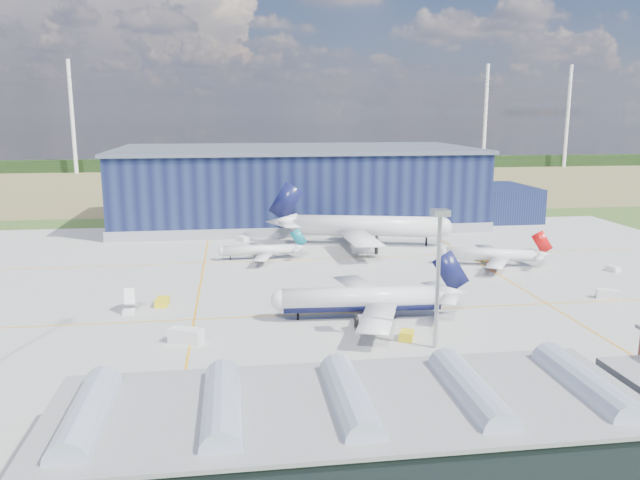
% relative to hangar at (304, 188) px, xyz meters
% --- Properties ---
extents(ground, '(600.00, 600.00, 0.00)m').
position_rel_hangar_xyz_m(ground, '(-2.81, -94.80, -11.62)').
color(ground, '#2D481B').
rests_on(ground, ground).
extents(apron, '(220.00, 160.00, 0.08)m').
position_rel_hangar_xyz_m(apron, '(-2.81, -84.80, -11.59)').
color(apron, gray).
rests_on(apron, ground).
extents(farmland, '(600.00, 220.00, 0.01)m').
position_rel_hangar_xyz_m(farmland, '(-2.81, 125.20, -11.62)').
color(farmland, olive).
rests_on(farmland, ground).
extents(treeline, '(600.00, 8.00, 8.00)m').
position_rel_hangar_xyz_m(treeline, '(-2.81, 205.20, -7.62)').
color(treeline, black).
rests_on(treeline, ground).
extents(hangar, '(145.00, 62.00, 26.10)m').
position_rel_hangar_xyz_m(hangar, '(0.00, 0.00, 0.00)').
color(hangar, '#101536').
rests_on(hangar, ground).
extents(glass_concourse, '(78.00, 23.00, 8.60)m').
position_rel_hangar_xyz_m(glass_concourse, '(-9.26, -154.80, -7.93)').
color(glass_concourse, black).
rests_on(glass_concourse, ground).
extents(light_mast_center, '(2.60, 2.60, 23.00)m').
position_rel_hangar_xyz_m(light_mast_center, '(7.19, -124.80, 3.82)').
color(light_mast_center, '#AFB3B6').
rests_on(light_mast_center, ground).
extents(airliner_navy, '(40.24, 39.46, 12.43)m').
position_rel_hangar_xyz_m(airliner_navy, '(-1.77, -108.63, -5.40)').
color(airliner_navy, silver).
rests_on(airliner_navy, ground).
extents(airliner_red, '(34.80, 34.39, 9.15)m').
position_rel_hangar_xyz_m(airliner_red, '(38.60, -72.80, -7.04)').
color(airliner_red, silver).
rests_on(airliner_red, ground).
extents(airliner_widebody, '(65.26, 64.40, 17.70)m').
position_rel_hangar_xyz_m(airliner_widebody, '(13.31, -44.21, -2.77)').
color(airliner_widebody, silver).
rests_on(airliner_widebody, ground).
extents(airliner_regional, '(24.11, 23.60, 7.80)m').
position_rel_hangar_xyz_m(airliner_regional, '(-18.66, -57.75, -7.72)').
color(airliner_regional, silver).
rests_on(airliner_regional, ground).
extents(gse_tug_a, '(2.73, 4.09, 1.61)m').
position_rel_hangar_xyz_m(gse_tug_a, '(-39.60, -95.31, -10.81)').
color(gse_tug_a, yellow).
rests_on(gse_tug_a, ground).
extents(gse_tug_b, '(3.36, 3.94, 1.45)m').
position_rel_hangar_xyz_m(gse_tug_b, '(3.57, -120.46, -10.89)').
color(gse_tug_b, yellow).
rests_on(gse_tug_b, ground).
extents(gse_van_a, '(6.21, 4.61, 2.49)m').
position_rel_hangar_xyz_m(gse_van_a, '(-33.45, -116.78, -10.37)').
color(gse_van_a, silver).
rests_on(gse_van_a, ground).
extents(gse_cart_a, '(2.86, 3.44, 1.27)m').
position_rel_hangar_xyz_m(gse_cart_a, '(66.14, -82.24, -10.98)').
color(gse_cart_a, silver).
rests_on(gse_cart_a, ground).
extents(gse_van_b, '(4.71, 3.62, 1.96)m').
position_rel_hangar_xyz_m(gse_van_b, '(51.39, -103.11, -10.64)').
color(gse_van_b, silver).
rests_on(gse_van_b, ground).
extents(gse_tug_c, '(3.15, 3.76, 1.41)m').
position_rel_hangar_xyz_m(gse_tug_c, '(39.82, -69.18, -10.91)').
color(gse_tug_c, yellow).
rests_on(gse_tug_c, ground).
extents(gse_cart_b, '(3.75, 4.00, 1.44)m').
position_rel_hangar_xyz_m(gse_cart_b, '(-22.32, -32.80, -10.89)').
color(gse_cart_b, silver).
rests_on(gse_cart_b, ground).
extents(airstair, '(2.31, 4.94, 3.07)m').
position_rel_hangar_xyz_m(airstair, '(-45.35, -97.45, -10.08)').
color(airstair, silver).
rests_on(airstair, ground).
extents(car_a, '(3.48, 2.15, 1.11)m').
position_rel_hangar_xyz_m(car_a, '(26.65, -142.80, -11.06)').
color(car_a, '#99999E').
rests_on(car_a, ground).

